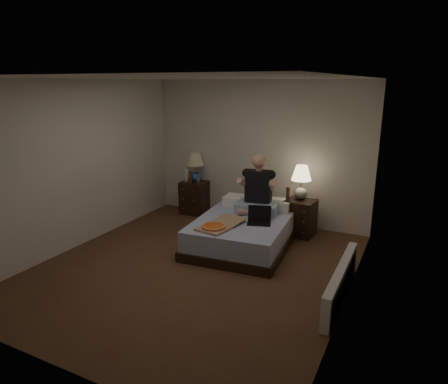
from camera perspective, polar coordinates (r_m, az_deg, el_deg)
The scene contains 19 objects.
floor at distance 5.57m, azimuth -4.22°, elevation -10.69°, with size 4.00×4.50×0.00m, color brown.
ceiling at distance 5.00m, azimuth -4.80°, elevation 15.97°, with size 4.00×4.50×0.00m, color white.
wall_back at distance 7.13m, azimuth 4.88°, elevation 5.69°, with size 4.00×2.50×0.00m, color white.
wall_front at distance 3.50m, azimuth -23.85°, elevation -5.93°, with size 4.00×2.50×0.00m, color white.
wall_left at distance 6.39m, azimuth -20.10°, elevation 3.67°, with size 4.50×2.50×0.00m, color white.
wall_right at distance 4.48m, azimuth 18.02°, elevation -0.83°, with size 4.50×2.50×0.00m, color white.
bed at distance 6.17m, azimuth 2.72°, elevation -5.76°, with size 1.32×1.76×0.44m, color #5B6CB7.
nightstand_left at distance 7.68m, azimuth -4.20°, elevation -0.77°, with size 0.48×0.43×0.62m, color black.
nightstand_right at distance 6.68m, azimuth 10.80°, elevation -3.63°, with size 0.46×0.41×0.60m, color black.
lamp_left at distance 7.53m, azimuth -4.11°, elevation 3.54°, with size 0.32×0.32×0.56m, color #255089, non-canonical shape.
lamp_right at distance 6.58m, azimuth 10.95°, elevation 1.35°, with size 0.32×0.32×0.56m, color gray, non-canonical shape.
water_bottle at distance 7.60m, azimuth -5.39°, elevation 2.44°, with size 0.07×0.07×0.25m, color white.
soda_can at distance 7.51m, azimuth -3.75°, elevation 1.72°, with size 0.07×0.07×0.10m, color #B3B3AE.
beer_bottle_left at distance 7.43m, azimuth -4.80°, elevation 2.07°, with size 0.06×0.06×0.23m, color #5D210D.
beer_bottle_right at distance 6.48m, azimuth 9.10°, elevation -0.29°, with size 0.06×0.06×0.23m, color #5B2E0D.
person at distance 6.28m, azimuth 4.86°, elevation 1.14°, with size 0.66×0.52×0.93m, color black, non-canonical shape.
laptop at distance 5.86m, azimuth 5.04°, elevation -3.41°, with size 0.34×0.28×0.24m, color black, non-canonical shape.
pizza_box at distance 5.63m, azimuth -1.50°, elevation -5.03°, with size 0.40×0.76×0.08m, color tan, non-canonical shape.
radiator at distance 4.95m, azimuth 16.32°, elevation -12.27°, with size 0.10×1.60×0.40m, color silver.
Camera 1 is at (2.59, -4.28, 2.44)m, focal length 32.00 mm.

